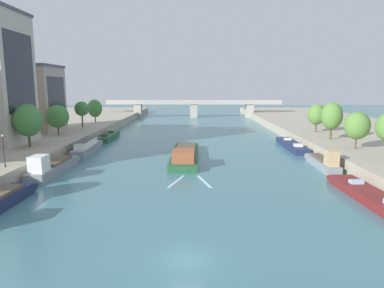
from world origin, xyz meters
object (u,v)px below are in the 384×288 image
at_px(bridge_far, 194,106).
at_px(moored_boat_right_far, 370,196).
at_px(moored_boat_left_downstream, 87,147).
at_px(tree_right_distant, 332,116).
at_px(moored_boat_right_second, 292,145).
at_px(moored_boat_left_near, 108,137).
at_px(tree_left_midway, 82,109).
at_px(lamppost_left_bank, 4,149).
at_px(barge_midriver, 185,154).
at_px(tree_left_by_lamp, 95,108).
at_px(tree_left_third, 28,120).
at_px(tree_right_past_mid, 317,115).
at_px(tree_left_end_of_row, 57,116).
at_px(tree_right_nearest, 357,126).
at_px(moored_boat_right_near, 323,162).
at_px(moored_boat_left_far, 52,167).

bearing_deg(bridge_far, moored_boat_right_far, -78.76).
bearing_deg(moored_boat_left_downstream, tree_right_distant, 3.94).
xyz_separation_m(moored_boat_right_far, tree_right_distant, (7.18, 29.96, 6.04)).
bearing_deg(moored_boat_right_second, moored_boat_left_downstream, -172.25).
relative_size(moored_boat_left_near, tree_right_distant, 1.89).
height_order(tree_left_midway, lamppost_left_bank, tree_left_midway).
bearing_deg(lamppost_left_bank, tree_left_midway, 95.11).
height_order(barge_midriver, tree_left_by_lamp, tree_left_by_lamp).
bearing_deg(tree_left_midway, tree_left_third, -90.02).
relative_size(moored_boat_left_downstream, tree_right_past_mid, 2.31).
relative_size(moored_boat_right_far, moored_boat_right_second, 0.95).
bearing_deg(tree_right_past_mid, tree_left_end_of_row, -174.22).
relative_size(moored_boat_right_second, lamppost_left_bank, 3.95).
height_order(tree_left_by_lamp, lamppost_left_bank, tree_left_by_lamp).
bearing_deg(moored_boat_left_near, tree_right_nearest, -26.52).
height_order(moored_boat_right_far, moored_boat_right_second, moored_boat_right_second).
distance_m(moored_boat_left_downstream, tree_left_midway, 24.11).
bearing_deg(moored_boat_right_near, tree_right_distant, 65.83).
relative_size(moored_boat_right_second, tree_right_past_mid, 2.68).
xyz_separation_m(moored_boat_left_far, moored_boat_left_near, (0.06, 31.69, -0.38)).
bearing_deg(moored_boat_right_near, tree_left_midway, 144.29).
xyz_separation_m(tree_right_nearest, lamppost_left_bank, (-50.54, -13.30, -1.53)).
xyz_separation_m(tree_left_by_lamp, tree_right_distant, (54.26, -30.33, 0.59)).
bearing_deg(tree_left_third, moored_boat_left_near, 70.28).
xyz_separation_m(tree_right_nearest, tree_right_past_mid, (0.67, 20.88, 0.04)).
xyz_separation_m(moored_boat_left_downstream, tree_right_nearest, (46.41, -6.99, 4.80)).
bearing_deg(moored_boat_left_far, barge_midriver, 28.02).
height_order(barge_midriver, moored_boat_right_far, barge_midriver).
relative_size(barge_midriver, tree_left_end_of_row, 3.44).
distance_m(barge_midriver, tree_right_distant, 29.79).
height_order(tree_left_end_of_row, tree_right_nearest, tree_left_end_of_row).
xyz_separation_m(tree_left_third, bridge_far, (27.43, 77.30, -2.25)).
relative_size(moored_boat_left_near, tree_left_by_lamp, 2.11).
distance_m(moored_boat_right_second, tree_right_nearest, 15.17).
height_order(moored_boat_right_near, tree_right_nearest, tree_right_nearest).
bearing_deg(tree_right_past_mid, moored_boat_left_far, -148.13).
bearing_deg(moored_boat_left_near, moored_boat_left_downstream, -89.67).
bearing_deg(tree_right_distant, moored_boat_right_second, 162.25).
height_order(moored_boat_right_second, tree_left_third, tree_left_third).
bearing_deg(tree_right_distant, tree_right_nearest, -89.03).
distance_m(moored_boat_right_far, moored_boat_right_near, 14.83).
relative_size(tree_right_past_mid, bridge_far, 0.09).
bearing_deg(tree_right_distant, moored_boat_left_downstream, -176.06).
xyz_separation_m(moored_boat_right_far, tree_left_midway, (-46.98, 48.86, 6.08)).
bearing_deg(moored_boat_right_near, moored_boat_right_far, -91.50).
bearing_deg(moored_boat_left_downstream, moored_boat_right_near, -16.86).
distance_m(moored_boat_right_near, tree_left_third, 48.12).
height_order(moored_boat_left_downstream, moored_boat_right_second, moored_boat_left_downstream).
height_order(tree_left_by_lamp, tree_right_distant, tree_right_distant).
relative_size(moored_boat_right_far, tree_left_by_lamp, 2.45).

